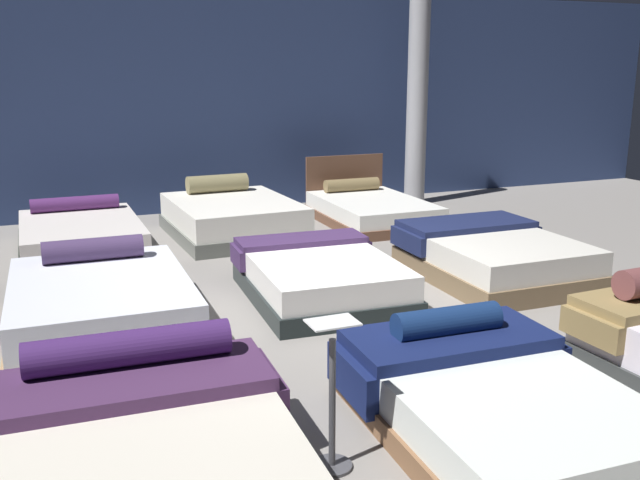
% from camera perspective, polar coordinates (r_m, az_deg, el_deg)
% --- Properties ---
extents(ground_plane, '(18.00, 18.00, 0.02)m').
position_cam_1_polar(ground_plane, '(6.76, 1.05, -6.01)').
color(ground_plane, gray).
extents(showroom_back_wall, '(18.00, 0.06, 3.50)m').
position_cam_1_polar(showroom_back_wall, '(11.45, -9.67, 11.05)').
color(showroom_back_wall, navy).
rests_on(showroom_back_wall, ground_plane).
extents(bed_0, '(1.74, 1.99, 0.77)m').
position_cam_1_polar(bed_0, '(3.96, -14.00, -17.43)').
color(bed_0, '#352F36').
rests_on(bed_0, ground_plane).
extents(bed_1, '(1.59, 2.10, 0.66)m').
position_cam_1_polar(bed_1, '(4.71, 13.85, -12.67)').
color(bed_1, brown).
rests_on(bed_1, ground_plane).
extents(bed_3, '(1.61, 2.15, 0.70)m').
position_cam_1_polar(bed_3, '(6.55, -17.41, -4.97)').
color(bed_3, '#8C6D4A').
rests_on(bed_3, ground_plane).
extents(bed_4, '(1.55, 1.99, 0.49)m').
position_cam_1_polar(bed_4, '(7.11, 0.03, -3.03)').
color(bed_4, black).
rests_on(bed_4, ground_plane).
extents(bed_5, '(1.62, 2.01, 0.54)m').
position_cam_1_polar(bed_5, '(8.00, 13.92, -1.30)').
color(bed_5, brown).
rests_on(bed_5, ground_plane).
extents(bed_6, '(1.52, 2.17, 0.58)m').
position_cam_1_polar(bed_6, '(9.45, -18.90, 0.38)').
color(bed_6, black).
rests_on(bed_6, ground_plane).
extents(bed_7, '(1.71, 2.15, 0.76)m').
position_cam_1_polar(bed_7, '(9.78, -7.14, 1.85)').
color(bed_7, '#555953').
rests_on(bed_7, ground_plane).
extents(bed_8, '(1.45, 2.15, 0.90)m').
position_cam_1_polar(bed_8, '(10.58, 4.15, 2.50)').
color(bed_8, brown).
rests_on(bed_8, ground_plane).
extents(price_sign, '(0.28, 0.24, 0.91)m').
position_cam_1_polar(price_sign, '(4.17, 1.00, -13.97)').
color(price_sign, '#3F3F44').
rests_on(price_sign, ground_plane).
extents(support_pillar, '(0.35, 0.35, 3.50)m').
position_cam_1_polar(support_pillar, '(12.01, 7.93, 11.24)').
color(support_pillar, '#99999E').
rests_on(support_pillar, ground_plane).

